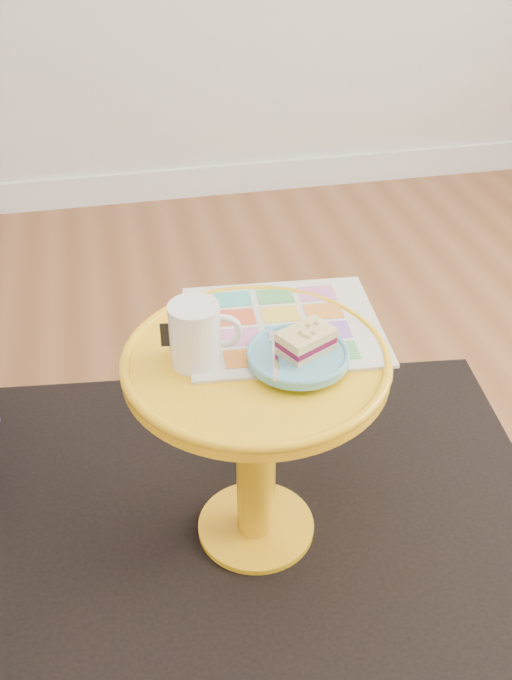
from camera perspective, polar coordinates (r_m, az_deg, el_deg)
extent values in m
plane|color=brown|center=(1.53, -1.52, -21.59)|extent=(4.00, 4.00, 0.00)
cube|color=white|center=(3.07, -8.64, 11.35)|extent=(4.00, 0.02, 0.12)
cube|color=black|center=(1.68, 0.00, -14.05)|extent=(1.41, 1.24, 0.01)
cylinder|color=yellow|center=(1.68, 0.00, -13.90)|extent=(0.25, 0.25, 0.02)
cylinder|color=yellow|center=(1.52, 0.00, -8.47)|extent=(0.08, 0.08, 0.42)
cylinder|color=yellow|center=(1.38, 0.00, -1.78)|extent=(0.49, 0.49, 0.02)
cube|color=silver|center=(1.45, 2.04, 1.11)|extent=(0.39, 0.34, 0.01)
cylinder|color=white|center=(1.33, -4.62, 0.42)|extent=(0.09, 0.09, 0.12)
torus|color=white|center=(1.33, -2.49, 0.67)|extent=(0.07, 0.02, 0.07)
cylinder|color=#D1B78C|center=(1.30, -4.72, 2.34)|extent=(0.08, 0.08, 0.01)
cylinder|color=#5FAFC9|center=(1.35, 3.17, -1.56)|extent=(0.07, 0.07, 0.01)
cylinder|color=#5FAFC9|center=(1.34, 3.19, -1.22)|extent=(0.18, 0.18, 0.01)
cube|color=#D3BC8C|center=(1.34, 3.77, -0.56)|extent=(0.11, 0.10, 0.01)
cube|color=maroon|center=(1.34, 3.79, -0.12)|extent=(0.11, 0.10, 0.01)
cube|color=#EADB8C|center=(1.33, 3.81, 0.39)|extent=(0.11, 0.10, 0.02)
cube|color=silver|center=(1.32, 1.47, -1.52)|extent=(0.03, 0.11, 0.00)
cube|color=silver|center=(1.37, 1.39, 0.20)|extent=(0.03, 0.04, 0.00)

